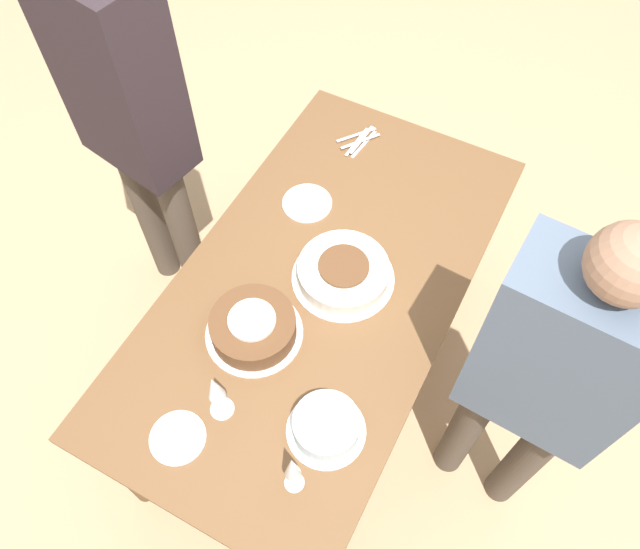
{
  "coord_description": "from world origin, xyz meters",
  "views": [
    {
      "loc": [
        0.97,
        0.51,
        2.51
      ],
      "look_at": [
        0.0,
        0.0,
        0.8
      ],
      "focal_mm": 35.0,
      "sensor_mm": 36.0,
      "label": 1
    }
  ],
  "objects_px": {
    "wine_glass_far": "(215,390)",
    "cake_center_white": "(343,272)",
    "cake_back_decorated": "(326,426)",
    "person_watching": "(545,376)",
    "wine_glass_near": "(292,468)",
    "cake_front_chocolate": "(253,327)",
    "person_cutting": "(127,107)"
  },
  "relations": [
    {
      "from": "cake_center_white",
      "to": "person_watching",
      "type": "xyz_separation_m",
      "value": [
        0.14,
        0.67,
        0.17
      ]
    },
    {
      "from": "wine_glass_near",
      "to": "cake_back_decorated",
      "type": "bearing_deg",
      "value": 176.85
    },
    {
      "from": "cake_center_white",
      "to": "wine_glass_near",
      "type": "xyz_separation_m",
      "value": [
        0.66,
        0.18,
        0.11
      ]
    },
    {
      "from": "cake_back_decorated",
      "to": "person_watching",
      "type": "xyz_separation_m",
      "value": [
        -0.35,
        0.48,
        0.16
      ]
    },
    {
      "from": "cake_front_chocolate",
      "to": "person_cutting",
      "type": "relative_size",
      "value": 0.18
    },
    {
      "from": "cake_center_white",
      "to": "cake_back_decorated",
      "type": "distance_m",
      "value": 0.53
    },
    {
      "from": "person_watching",
      "to": "cake_back_decorated",
      "type": "bearing_deg",
      "value": 39.39
    },
    {
      "from": "cake_front_chocolate",
      "to": "cake_back_decorated",
      "type": "distance_m",
      "value": 0.39
    },
    {
      "from": "cake_center_white",
      "to": "person_watching",
      "type": "relative_size",
      "value": 0.22
    },
    {
      "from": "wine_glass_far",
      "to": "person_cutting",
      "type": "height_order",
      "value": "person_cutting"
    },
    {
      "from": "wine_glass_near",
      "to": "person_cutting",
      "type": "distance_m",
      "value": 1.29
    },
    {
      "from": "cake_front_chocolate",
      "to": "cake_back_decorated",
      "type": "bearing_deg",
      "value": 63.27
    },
    {
      "from": "cake_front_chocolate",
      "to": "wine_glass_far",
      "type": "xyz_separation_m",
      "value": [
        0.26,
        0.05,
        0.11
      ]
    },
    {
      "from": "wine_glass_near",
      "to": "person_cutting",
      "type": "xyz_separation_m",
      "value": [
        -0.75,
        -1.04,
        0.17
      ]
    },
    {
      "from": "cake_center_white",
      "to": "cake_front_chocolate",
      "type": "distance_m",
      "value": 0.35
    },
    {
      "from": "wine_glass_near",
      "to": "cake_front_chocolate",
      "type": "bearing_deg",
      "value": -135.73
    },
    {
      "from": "cake_front_chocolate",
      "to": "wine_glass_far",
      "type": "relative_size",
      "value": 1.39
    },
    {
      "from": "wine_glass_far",
      "to": "person_watching",
      "type": "relative_size",
      "value": 0.14
    },
    {
      "from": "wine_glass_far",
      "to": "person_cutting",
      "type": "xyz_separation_m",
      "value": [
        -0.66,
        -0.75,
        0.17
      ]
    },
    {
      "from": "cake_front_chocolate",
      "to": "person_cutting",
      "type": "xyz_separation_m",
      "value": [
        -0.4,
        -0.7,
        0.27
      ]
    },
    {
      "from": "wine_glass_far",
      "to": "person_cutting",
      "type": "relative_size",
      "value": 0.13
    },
    {
      "from": "person_cutting",
      "to": "person_watching",
      "type": "relative_size",
      "value": 1.11
    },
    {
      "from": "cake_back_decorated",
      "to": "person_watching",
      "type": "relative_size",
      "value": 0.15
    },
    {
      "from": "person_cutting",
      "to": "wine_glass_far",
      "type": "bearing_deg",
      "value": -30.87
    },
    {
      "from": "wine_glass_near",
      "to": "person_watching",
      "type": "height_order",
      "value": "person_watching"
    },
    {
      "from": "cake_front_chocolate",
      "to": "cake_center_white",
      "type": "bearing_deg",
      "value": 153.83
    },
    {
      "from": "wine_glass_far",
      "to": "cake_center_white",
      "type": "bearing_deg",
      "value": 169.28
    },
    {
      "from": "cake_front_chocolate",
      "to": "wine_glass_near",
      "type": "relative_size",
      "value": 1.41
    },
    {
      "from": "wine_glass_near",
      "to": "wine_glass_far",
      "type": "relative_size",
      "value": 0.99
    },
    {
      "from": "cake_back_decorated",
      "to": "wine_glass_near",
      "type": "height_order",
      "value": "wine_glass_near"
    },
    {
      "from": "person_cutting",
      "to": "person_watching",
      "type": "distance_m",
      "value": 1.55
    },
    {
      "from": "cake_back_decorated",
      "to": "wine_glass_near",
      "type": "xyz_separation_m",
      "value": [
        0.17,
        -0.01,
        0.11
      ]
    }
  ]
}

